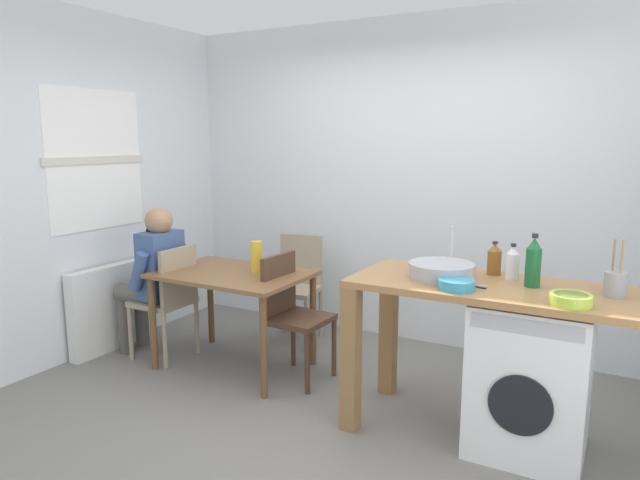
# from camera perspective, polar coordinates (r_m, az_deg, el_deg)

# --- Properties ---
(ground_plane) EXTENTS (5.46, 5.46, 0.00)m
(ground_plane) POSITION_cam_1_polar(r_m,az_deg,el_deg) (3.68, -1.53, -17.66)
(ground_plane) COLOR slate
(wall_back) EXTENTS (4.60, 0.10, 2.70)m
(wall_back) POSITION_cam_1_polar(r_m,az_deg,el_deg) (4.86, 9.00, 5.68)
(wall_back) COLOR silver
(wall_back) RESTS_ON ground_plane
(wall_window_side) EXTENTS (0.12, 3.80, 2.70)m
(wall_window_side) POSITION_cam_1_polar(r_m,az_deg,el_deg) (4.75, -24.61, 4.82)
(wall_window_side) COLOR silver
(wall_window_side) RESTS_ON ground_plane
(radiator) EXTENTS (0.10, 0.80, 0.70)m
(radiator) POSITION_cam_1_polar(r_m,az_deg,el_deg) (5.01, -20.14, -6.35)
(radiator) COLOR white
(radiator) RESTS_ON ground_plane
(dining_table) EXTENTS (1.10, 0.76, 0.74)m
(dining_table) POSITION_cam_1_polar(r_m,az_deg,el_deg) (4.29, -8.74, -4.47)
(dining_table) COLOR brown
(dining_table) RESTS_ON ground_plane
(chair_person_seat) EXTENTS (0.40, 0.40, 0.90)m
(chair_person_seat) POSITION_cam_1_polar(r_m,az_deg,el_deg) (4.60, -14.87, -5.44)
(chair_person_seat) COLOR gray
(chair_person_seat) RESTS_ON ground_plane
(chair_opposite) EXTENTS (0.42, 0.42, 0.90)m
(chair_opposite) POSITION_cam_1_polar(r_m,az_deg,el_deg) (4.11, -2.94, -7.00)
(chair_opposite) COLOR #4C3323
(chair_opposite) RESTS_ON ground_plane
(chair_spare_by_wall) EXTENTS (0.46, 0.46, 0.90)m
(chair_spare_by_wall) POSITION_cam_1_polar(r_m,az_deg,el_deg) (4.90, -2.33, -4.17)
(chair_spare_by_wall) COLOR gray
(chair_spare_by_wall) RESTS_ON ground_plane
(seated_person) EXTENTS (0.50, 0.51, 1.20)m
(seated_person) POSITION_cam_1_polar(r_m,az_deg,el_deg) (4.67, -16.39, -3.21)
(seated_person) COLOR #595651
(seated_person) RESTS_ON ground_plane
(kitchen_counter) EXTENTS (1.50, 0.68, 0.92)m
(kitchen_counter) POSITION_cam_1_polar(r_m,az_deg,el_deg) (3.40, 12.80, -6.45)
(kitchen_counter) COLOR #9E7042
(kitchen_counter) RESTS_ON ground_plane
(washing_machine) EXTENTS (0.60, 0.61, 0.86)m
(washing_machine) POSITION_cam_1_polar(r_m,az_deg,el_deg) (3.42, 20.38, -12.65)
(washing_machine) COLOR white
(washing_machine) RESTS_ON ground_plane
(sink_basin) EXTENTS (0.38, 0.38, 0.09)m
(sink_basin) POSITION_cam_1_polar(r_m,az_deg,el_deg) (3.37, 12.10, -3.02)
(sink_basin) COLOR #9EA0A5
(sink_basin) RESTS_ON kitchen_counter
(tap) EXTENTS (0.02, 0.02, 0.28)m
(tap) POSITION_cam_1_polar(r_m,az_deg,el_deg) (3.52, 13.02, -0.91)
(tap) COLOR #B2B2B7
(tap) RESTS_ON kitchen_counter
(bottle_tall_green) EXTENTS (0.08, 0.08, 0.20)m
(bottle_tall_green) POSITION_cam_1_polar(r_m,az_deg,el_deg) (3.53, 17.09, -1.89)
(bottle_tall_green) COLOR brown
(bottle_tall_green) RESTS_ON kitchen_counter
(bottle_squat_brown) EXTENTS (0.07, 0.07, 0.21)m
(bottle_squat_brown) POSITION_cam_1_polar(r_m,az_deg,el_deg) (3.43, 18.75, -2.23)
(bottle_squat_brown) COLOR silver
(bottle_squat_brown) RESTS_ON kitchen_counter
(bottle_clear_small) EXTENTS (0.08, 0.08, 0.29)m
(bottle_clear_small) POSITION_cam_1_polar(r_m,az_deg,el_deg) (3.30, 20.62, -2.17)
(bottle_clear_small) COLOR #19592D
(bottle_clear_small) RESTS_ON kitchen_counter
(mixing_bowl) EXTENTS (0.20, 0.20, 0.05)m
(mixing_bowl) POSITION_cam_1_polar(r_m,az_deg,el_deg) (3.14, 13.53, -4.28)
(mixing_bowl) COLOR teal
(mixing_bowl) RESTS_ON kitchen_counter
(utensil_crock) EXTENTS (0.11, 0.11, 0.30)m
(utensil_crock) POSITION_cam_1_polar(r_m,az_deg,el_deg) (3.28, 27.50, -3.89)
(utensil_crock) COLOR gray
(utensil_crock) RESTS_ON kitchen_counter
(colander) EXTENTS (0.20, 0.20, 0.06)m
(colander) POSITION_cam_1_polar(r_m,az_deg,el_deg) (3.03, 23.86, -5.42)
(colander) COLOR #A8C63D
(colander) RESTS_ON kitchen_counter
(vase) EXTENTS (0.09, 0.09, 0.23)m
(vase) POSITION_cam_1_polar(r_m,az_deg,el_deg) (4.24, -6.39, -1.66)
(vase) COLOR gold
(vase) RESTS_ON dining_table
(scissors) EXTENTS (0.15, 0.06, 0.01)m
(scissors) POSITION_cam_1_polar(r_m,az_deg,el_deg) (3.23, 15.16, -4.46)
(scissors) COLOR #B2B2B7
(scissors) RESTS_ON kitchen_counter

